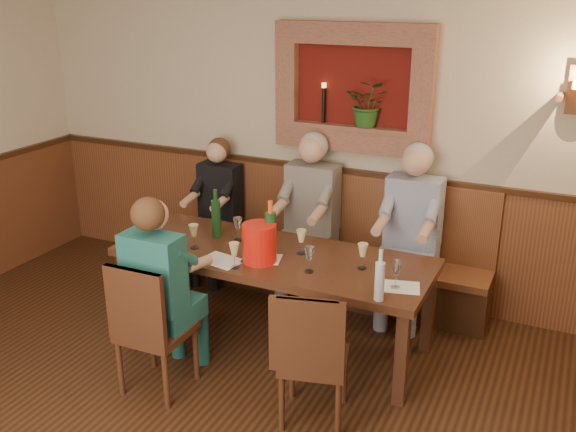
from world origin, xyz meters
name	(u,v)px	position (x,y,z in m)	size (l,w,h in m)	color
room_shell	(88,168)	(0.00, 0.00, 1.89)	(6.04, 6.04, 2.82)	#C2B193
wainscoting	(115,411)	(0.00, 0.00, 0.59)	(6.02, 6.02, 1.15)	brown
wall_niche	(357,94)	(0.24, 2.94, 1.81)	(1.36, 0.30, 1.06)	#5C110D
wall_sconce	(576,91)	(1.90, 2.93, 1.94)	(0.25, 0.20, 0.35)	brown
dining_table	(273,263)	(0.00, 1.85, 0.68)	(2.40, 0.90, 0.75)	#3A1E11
bench	(320,259)	(0.00, 2.79, 0.33)	(3.00, 0.45, 1.11)	#381E0F
chair_near_left	(156,352)	(-0.45, 0.94, 0.28)	(0.44, 0.44, 0.98)	#3A1E11
chair_near_right	(314,382)	(0.66, 1.10, 0.27)	(0.50, 0.50, 0.94)	#3A1E11
person_bench_left	(217,223)	(-1.01, 2.69, 0.55)	(0.39, 0.47, 1.35)	black
person_bench_mid	(308,232)	(-0.07, 2.69, 0.62)	(0.45, 0.55, 1.49)	#615959
person_bench_right	(408,249)	(0.83, 2.69, 0.62)	(0.45, 0.55, 1.48)	navy
person_chair_front	(165,306)	(-0.45, 1.07, 0.58)	(0.41, 0.50, 1.40)	#1B5261
spittoon_bucket	(259,243)	(-0.03, 1.68, 0.89)	(0.25, 0.25, 0.29)	red
wine_bottle_green_a	(271,234)	(0.02, 1.77, 0.94)	(0.11, 0.11, 0.45)	#19471E
wine_bottle_green_b	(216,217)	(-0.57, 1.97, 0.91)	(0.08, 0.08, 0.39)	#19471E
water_bottle	(380,280)	(0.95, 1.46, 0.89)	(0.08, 0.08, 0.35)	silver
tasting_sheet_a	(152,241)	(-0.99, 1.67, 0.75)	(0.25, 0.18, 0.00)	white
tasting_sheet_b	(262,258)	(-0.03, 1.73, 0.75)	(0.28, 0.20, 0.00)	white
tasting_sheet_c	(399,287)	(1.02, 1.70, 0.75)	(0.28, 0.20, 0.00)	white
tasting_sheet_d	(221,260)	(-0.29, 1.57, 0.75)	(0.31, 0.22, 0.00)	white
wine_glass_0	(234,255)	(-0.14, 1.50, 0.85)	(0.08, 0.08, 0.19)	#E2D587
wine_glass_1	(363,256)	(0.70, 1.87, 0.85)	(0.08, 0.08, 0.19)	#E2D587
wine_glass_2	(301,242)	(0.19, 1.94, 0.85)	(0.08, 0.08, 0.19)	#E2D587
wine_glass_3	(194,236)	(-0.60, 1.69, 0.85)	(0.08, 0.08, 0.19)	#E2D587
wine_glass_4	(396,275)	(1.00, 1.68, 0.85)	(0.08, 0.08, 0.19)	white
wine_glass_5	(309,259)	(0.38, 1.66, 0.85)	(0.08, 0.08, 0.19)	white
wine_glass_6	(161,227)	(-0.94, 1.74, 0.85)	(0.08, 0.08, 0.19)	#E2D587
wine_glass_7	(238,229)	(-0.37, 1.97, 0.85)	(0.08, 0.08, 0.19)	white
wine_glass_8	(255,248)	(-0.06, 1.68, 0.85)	(0.08, 0.08, 0.19)	#E2D587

